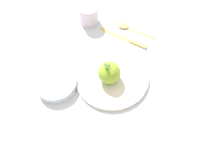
{
  "coord_description": "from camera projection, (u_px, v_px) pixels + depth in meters",
  "views": [
    {
      "loc": [
        0.19,
        0.4,
        0.69
      ],
      "look_at": [
        0.02,
        0.04,
        0.02
      ],
      "focal_mm": 35.43,
      "sensor_mm": 36.0,
      "label": 1
    }
  ],
  "objects": [
    {
      "name": "knife",
      "position": [
        127.0,
        39.0,
        0.88
      ],
      "size": [
        0.14,
        0.18,
        0.01
      ],
      "color": "#D8B766",
      "rests_on": "ground_plane"
    },
    {
      "name": "cup",
      "position": [
        89.0,
        14.0,
        0.9
      ],
      "size": [
        0.08,
        0.08,
        0.08
      ],
      "color": "silver",
      "rests_on": "ground_plane"
    },
    {
      "name": "ground_plane",
      "position": [
        114.0,
        67.0,
        0.82
      ],
      "size": [
        2.4,
        2.4,
        0.0
      ],
      "primitive_type": "plane",
      "color": "silver"
    },
    {
      "name": "side_bowl",
      "position": [
        56.0,
        83.0,
        0.76
      ],
      "size": [
        0.14,
        0.14,
        0.03
      ],
      "color": "silver",
      "rests_on": "ground_plane"
    },
    {
      "name": "spoon",
      "position": [
        127.0,
        27.0,
        0.91
      ],
      "size": [
        0.12,
        0.15,
        0.01
      ],
      "color": "#D8B766",
      "rests_on": "ground_plane"
    },
    {
      "name": "apple",
      "position": [
        109.0,
        73.0,
        0.74
      ],
      "size": [
        0.08,
        0.08,
        0.09
      ],
      "color": "#8CB22D",
      "rests_on": "dinner_plate"
    },
    {
      "name": "dinner_plate",
      "position": [
        112.0,
        76.0,
        0.79
      ],
      "size": [
        0.26,
        0.26,
        0.02
      ],
      "color": "silver",
      "rests_on": "ground_plane"
    }
  ]
}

